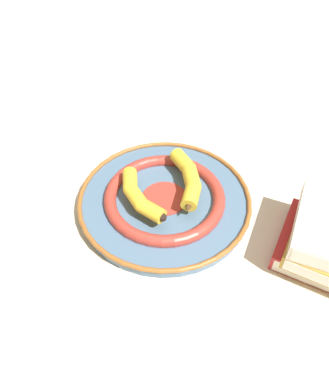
{
  "coord_description": "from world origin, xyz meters",
  "views": [
    {
      "loc": [
        0.2,
        0.47,
        0.6
      ],
      "look_at": [
        0.01,
        -0.02,
        0.04
      ],
      "focal_mm": 35.0,
      "sensor_mm": 36.0,
      "label": 1
    }
  ],
  "objects_px": {
    "decorative_bowl": "(164,200)",
    "banana_b": "(138,195)",
    "book_stack": "(329,239)",
    "banana_a": "(189,179)"
  },
  "relations": [
    {
      "from": "banana_b",
      "to": "book_stack",
      "type": "relative_size",
      "value": 0.71
    },
    {
      "from": "banana_a",
      "to": "banana_b",
      "type": "bearing_deg",
      "value": 105.61
    },
    {
      "from": "banana_a",
      "to": "decorative_bowl",
      "type": "bearing_deg",
      "value": 108.37
    },
    {
      "from": "banana_a",
      "to": "book_stack",
      "type": "bearing_deg",
      "value": -129.22
    },
    {
      "from": "banana_a",
      "to": "book_stack",
      "type": "height_order",
      "value": "book_stack"
    },
    {
      "from": "decorative_bowl",
      "to": "banana_b",
      "type": "bearing_deg",
      "value": 0.51
    },
    {
      "from": "banana_a",
      "to": "banana_b",
      "type": "xyz_separation_m",
      "value": [
        0.11,
        0.01,
        -0.0
      ]
    },
    {
      "from": "decorative_bowl",
      "to": "book_stack",
      "type": "bearing_deg",
      "value": 136.76
    },
    {
      "from": "book_stack",
      "to": "banana_a",
      "type": "bearing_deg",
      "value": -100.77
    },
    {
      "from": "decorative_bowl",
      "to": "banana_a",
      "type": "xyz_separation_m",
      "value": [
        -0.06,
        -0.01,
        0.04
      ]
    }
  ]
}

